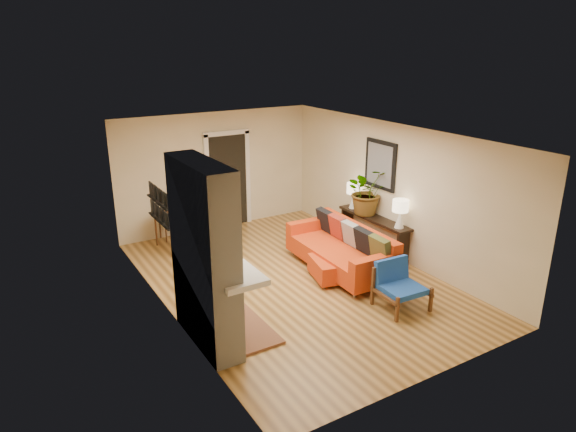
% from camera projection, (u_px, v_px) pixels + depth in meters
% --- Properties ---
extents(room_shell, '(6.50, 6.50, 6.50)m').
position_uv_depth(room_shell, '(254.00, 176.00, 11.13)').
color(room_shell, tan).
rests_on(room_shell, ground).
extents(fireplace, '(1.09, 1.68, 2.60)m').
position_uv_depth(fireplace, '(207.00, 259.00, 6.92)').
color(fireplace, white).
rests_on(fireplace, ground).
extents(sofa, '(1.06, 2.33, 0.91)m').
position_uv_depth(sofa, '(344.00, 249.00, 9.44)').
color(sofa, silver).
rests_on(sofa, ground).
extents(ottoman, '(0.93, 0.93, 0.39)m').
position_uv_depth(ottoman, '(335.00, 267.00, 9.09)').
color(ottoman, silver).
rests_on(ottoman, ground).
extents(blue_chair, '(0.75, 0.74, 0.75)m').
position_uv_depth(blue_chair, '(398.00, 282.00, 8.13)').
color(blue_chair, brown).
rests_on(blue_chair, ground).
extents(dining_table, '(0.74, 1.55, 0.82)m').
position_uv_depth(dining_table, '(177.00, 223.00, 10.38)').
color(dining_table, brown).
rests_on(dining_table, ground).
extents(console_table, '(0.34, 1.85, 0.72)m').
position_uv_depth(console_table, '(374.00, 224.00, 10.20)').
color(console_table, black).
rests_on(console_table, ground).
extents(lamp_near, '(0.30, 0.30, 0.54)m').
position_uv_depth(lamp_near, '(400.00, 210.00, 9.46)').
color(lamp_near, white).
rests_on(lamp_near, console_table).
extents(lamp_far, '(0.30, 0.30, 0.54)m').
position_uv_depth(lamp_far, '(354.00, 192.00, 10.58)').
color(lamp_far, white).
rests_on(lamp_far, console_table).
extents(houseplant, '(0.98, 0.89, 0.97)m').
position_uv_depth(houseplant, '(367.00, 191.00, 10.18)').
color(houseplant, '#1E5919').
rests_on(houseplant, console_table).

